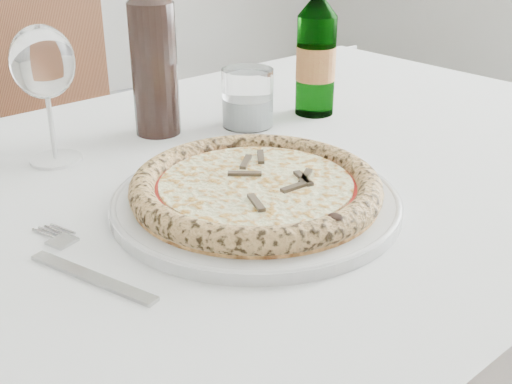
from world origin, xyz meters
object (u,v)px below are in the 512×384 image
Objects in this scene: plate at (256,201)px; chair_far at (42,160)px; dining_table at (214,238)px; beer_bottle at (316,54)px; tumbler at (248,102)px; wine_bottle at (154,56)px; pizza at (256,187)px; wine_glass at (43,65)px.

chair_far is at bearing 91.03° from plate.
dining_table is 1.67× the size of chair_far.
dining_table is 0.37m from beer_bottle.
tumbler is (0.17, -0.60, 0.26)m from chair_far.
dining_table is 0.29m from wine_bottle.
dining_table is 0.15m from pizza.
chair_far is 0.89m from pizza.
dining_table is 0.77m from chair_far.
wine_glass is at bearing 117.82° from pizza.
pizza is 1.58× the size of wine_glass.
beer_bottle is at bearing -12.92° from wine_bottle.
tumbler is at bearing 44.18° from dining_table.
wine_bottle reaches higher than wine_glass.
chair_far is 3.17× the size of pizza.
dining_table is 5.28× the size of pizza.
tumbler reaches higher than plate.
wine_glass is at bearing 175.27° from beer_bottle.
chair_far is 0.69m from wine_glass.
pizza is 0.32m from wine_bottle.
beer_bottle is at bearing -4.73° from wine_glass.
tumbler is (0.16, 0.25, 0.03)m from plate.
tumbler is at bearing -4.84° from wine_glass.
plate is 0.34m from wine_glass.
pizza is at bearing -139.53° from beer_bottle.
pizza is at bearing -121.80° from tumbler.
chair_far is 2.74× the size of plate.
dining_table is 6.21× the size of beer_bottle.
dining_table is 17.11× the size of tumbler.
wine_bottle is (0.02, 0.20, 0.21)m from dining_table.
wine_bottle reaches higher than tumbler.
tumbler is (0.30, -0.03, -0.09)m from wine_glass.
dining_table is at bearing 90.00° from pizza.
plate is 3.74× the size of tumbler.
dining_table is 5.54× the size of wine_bottle.
beer_bottle is 0.27m from wine_bottle.
pizza is (-0.00, -0.10, 0.11)m from dining_table.
chair_far is 10.25× the size of tumbler.
chair_far is at bearing 77.26° from wine_glass.
plate is 1.16× the size of pizza.
beer_bottle is at bearing -4.44° from tumbler.
plate reaches higher than dining_table.
wine_bottle is at bearing -86.03° from chair_far.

